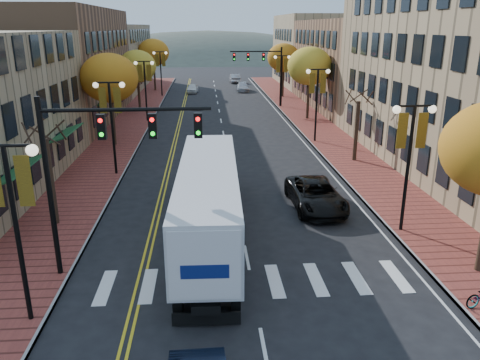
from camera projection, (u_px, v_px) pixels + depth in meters
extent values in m
plane|color=black|center=(257.00, 312.00, 15.98)|extent=(200.00, 200.00, 0.00)
cube|color=brown|center=(130.00, 124.00, 46.09)|extent=(4.00, 85.00, 0.15)
cube|color=brown|center=(310.00, 122.00, 47.37)|extent=(4.00, 85.00, 0.15)
cube|color=brown|center=(51.00, 66.00, 47.13)|extent=(12.00, 24.00, 11.00)
cube|color=#9E8966|center=(103.00, 57.00, 71.04)|extent=(12.00, 26.00, 9.50)
cube|color=brown|center=(374.00, 64.00, 55.50)|extent=(15.00, 24.00, 10.00)
cube|color=#9E8966|center=(327.00, 50.00, 76.17)|extent=(15.00, 20.00, 11.00)
cylinder|color=#382619|center=(51.00, 182.00, 22.21)|extent=(0.28, 0.28, 4.20)
cylinder|color=#382619|center=(112.00, 114.00, 37.25)|extent=(0.28, 0.28, 4.90)
ellipsoid|color=orange|center=(109.00, 78.00, 36.35)|extent=(4.48, 4.48, 3.81)
cylinder|color=#382619|center=(139.00, 90.00, 52.46)|extent=(0.28, 0.28, 4.55)
ellipsoid|color=gold|center=(137.00, 66.00, 51.63)|extent=(4.16, 4.16, 3.54)
cylinder|color=#382619|center=(154.00, 73.00, 69.42)|extent=(0.28, 0.28, 5.04)
ellipsoid|color=orange|center=(153.00, 52.00, 68.50)|extent=(4.61, 4.61, 3.92)
cylinder|color=#382619|center=(356.00, 131.00, 32.96)|extent=(0.28, 0.28, 4.20)
cylinder|color=#382619|center=(308.00, 95.00, 48.00)|extent=(0.28, 0.28, 4.90)
ellipsoid|color=gold|center=(310.00, 66.00, 47.10)|extent=(4.48, 4.48, 3.81)
cylinder|color=#382619|center=(283.00, 79.00, 63.17)|extent=(0.28, 0.28, 4.76)
ellipsoid|color=orange|center=(284.00, 57.00, 62.30)|extent=(4.35, 4.35, 3.70)
cylinder|color=black|center=(18.00, 240.00, 14.51)|extent=(0.16, 0.16, 6.00)
cylinder|color=black|center=(3.00, 146.00, 13.56)|extent=(1.60, 0.10, 0.10)
sphere|color=#FFF2CC|center=(32.00, 150.00, 13.67)|extent=(0.36, 0.36, 0.36)
cube|color=#B78818|center=(24.00, 181.00, 13.94)|extent=(0.45, 0.03, 1.60)
cylinder|color=black|center=(113.00, 130.00, 29.66)|extent=(0.16, 0.16, 6.00)
cylinder|color=black|center=(109.00, 82.00, 28.71)|extent=(1.60, 0.10, 0.10)
sphere|color=#FFF2CC|center=(96.00, 85.00, 28.71)|extent=(0.36, 0.36, 0.36)
sphere|color=#FFF2CC|center=(122.00, 85.00, 28.82)|extent=(0.36, 0.36, 0.36)
cube|color=#B78818|center=(103.00, 100.00, 29.03)|extent=(0.45, 0.03, 1.60)
cube|color=#B78818|center=(117.00, 100.00, 29.09)|extent=(0.45, 0.03, 1.60)
cylinder|color=black|center=(146.00, 92.00, 46.70)|extent=(0.16, 0.16, 6.00)
cylinder|color=black|center=(144.00, 61.00, 45.76)|extent=(1.60, 0.10, 0.10)
sphere|color=#FFF2CC|center=(136.00, 63.00, 45.75)|extent=(0.36, 0.36, 0.36)
sphere|color=#FFF2CC|center=(152.00, 63.00, 45.86)|extent=(0.36, 0.36, 0.36)
cube|color=#B78818|center=(140.00, 73.00, 46.07)|extent=(0.45, 0.03, 1.60)
cube|color=#B78818|center=(149.00, 73.00, 46.14)|extent=(0.45, 0.03, 1.60)
cylinder|color=black|center=(161.00, 75.00, 63.74)|extent=(0.16, 0.16, 6.00)
cylinder|color=black|center=(160.00, 52.00, 62.80)|extent=(1.60, 0.10, 0.10)
sphere|color=#FFF2CC|center=(154.00, 53.00, 62.79)|extent=(0.36, 0.36, 0.36)
sphere|color=#FFF2CC|center=(166.00, 53.00, 62.91)|extent=(0.36, 0.36, 0.36)
cube|color=#B78818|center=(157.00, 60.00, 63.12)|extent=(0.45, 0.03, 1.60)
cube|color=#B78818|center=(164.00, 60.00, 63.18)|extent=(0.45, 0.03, 1.60)
cylinder|color=black|center=(407.00, 172.00, 21.25)|extent=(0.16, 0.16, 6.00)
cylinder|color=black|center=(415.00, 106.00, 20.31)|extent=(1.60, 0.10, 0.10)
sphere|color=#FFF2CC|center=(397.00, 110.00, 20.30)|extent=(0.36, 0.36, 0.36)
sphere|color=#FFF2CC|center=(432.00, 109.00, 20.42)|extent=(0.36, 0.36, 0.36)
cube|color=#B78818|center=(402.00, 131.00, 20.62)|extent=(0.45, 0.03, 1.60)
cube|color=#B78818|center=(422.00, 131.00, 20.69)|extent=(0.45, 0.03, 1.60)
cylinder|color=black|center=(316.00, 107.00, 38.30)|extent=(0.16, 0.16, 6.00)
cylinder|color=black|center=(318.00, 69.00, 37.36)|extent=(1.60, 0.10, 0.10)
sphere|color=#FFF2CC|center=(308.00, 71.00, 37.35)|extent=(0.36, 0.36, 0.36)
sphere|color=#FFF2CC|center=(328.00, 71.00, 37.46)|extent=(0.36, 0.36, 0.36)
cube|color=#B78818|center=(312.00, 83.00, 37.67)|extent=(0.45, 0.03, 1.60)
cube|color=#B78818|center=(323.00, 83.00, 37.73)|extent=(0.45, 0.03, 1.60)
cylinder|color=black|center=(282.00, 82.00, 55.34)|extent=(0.16, 0.16, 6.00)
cylinder|color=black|center=(282.00, 56.00, 54.40)|extent=(1.60, 0.10, 0.10)
sphere|color=#FFF2CC|center=(275.00, 57.00, 54.39)|extent=(0.36, 0.36, 0.36)
sphere|color=#FFF2CC|center=(289.00, 57.00, 54.50)|extent=(0.36, 0.36, 0.36)
cube|color=#B78818|center=(278.00, 65.00, 54.71)|extent=(0.45, 0.03, 1.60)
cube|color=#B78818|center=(286.00, 65.00, 54.78)|extent=(0.45, 0.03, 1.60)
cylinder|color=black|center=(50.00, 192.00, 17.20)|extent=(0.20, 0.20, 7.00)
cylinder|color=black|center=(126.00, 110.00, 16.47)|extent=(6.00, 0.14, 0.14)
cube|color=black|center=(102.00, 127.00, 16.59)|extent=(0.30, 0.25, 0.90)
sphere|color=#FF0C0C|center=(100.00, 121.00, 16.38)|extent=(0.16, 0.16, 0.16)
cube|color=black|center=(153.00, 126.00, 16.72)|extent=(0.30, 0.25, 0.90)
sphere|color=#FF0C0C|center=(152.00, 120.00, 16.51)|extent=(0.16, 0.16, 0.16)
cube|color=black|center=(198.00, 125.00, 16.84)|extent=(0.30, 0.25, 0.90)
sphere|color=#FF0C0C|center=(198.00, 119.00, 16.62)|extent=(0.16, 0.16, 0.16)
cylinder|color=black|center=(281.00, 78.00, 55.18)|extent=(0.20, 0.20, 7.00)
cylinder|color=black|center=(256.00, 51.00, 54.02)|extent=(6.00, 0.14, 0.14)
cube|color=black|center=(263.00, 57.00, 54.28)|extent=(0.30, 0.25, 0.90)
sphere|color=#FF0C0C|center=(264.00, 55.00, 54.06)|extent=(0.16, 0.16, 0.16)
cube|color=black|center=(248.00, 57.00, 54.15)|extent=(0.30, 0.25, 0.90)
sphere|color=#FF0C0C|center=(248.00, 55.00, 53.94)|extent=(0.16, 0.16, 0.16)
cube|color=black|center=(234.00, 57.00, 54.03)|extent=(0.30, 0.25, 0.90)
sphere|color=#FF0C0C|center=(234.00, 55.00, 53.82)|extent=(0.16, 0.16, 0.16)
cube|color=black|center=(209.00, 231.00, 20.38)|extent=(1.26, 12.07, 0.32)
cube|color=silver|center=(208.00, 196.00, 19.88)|extent=(2.74, 12.11, 2.60)
cube|color=black|center=(211.00, 166.00, 27.19)|extent=(2.39, 2.84, 2.32)
cylinder|color=black|center=(178.00, 300.00, 15.87)|extent=(0.35, 0.94, 0.93)
cylinder|color=black|center=(235.00, 298.00, 15.96)|extent=(0.35, 0.94, 0.93)
cylinder|color=black|center=(181.00, 283.00, 16.93)|extent=(0.35, 0.94, 0.93)
cylinder|color=black|center=(234.00, 281.00, 17.01)|extent=(0.35, 0.94, 0.93)
cylinder|color=black|center=(194.00, 190.00, 26.42)|extent=(0.35, 0.94, 0.93)
cylinder|color=black|center=(228.00, 190.00, 26.51)|extent=(0.35, 0.94, 0.93)
cylinder|color=black|center=(195.00, 179.00, 28.36)|extent=(0.35, 0.94, 0.93)
cylinder|color=black|center=(227.00, 179.00, 28.44)|extent=(0.35, 0.94, 0.93)
imported|color=black|center=(316.00, 195.00, 24.89)|extent=(2.66, 5.49, 1.50)
imported|color=white|center=(192.00, 88.00, 68.15)|extent=(1.82, 3.84, 1.27)
imported|color=#AAABB2|center=(243.00, 87.00, 69.83)|extent=(1.99, 4.50, 1.29)
imported|color=#A2A3AA|center=(235.00, 78.00, 80.42)|extent=(1.73, 4.51, 1.47)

